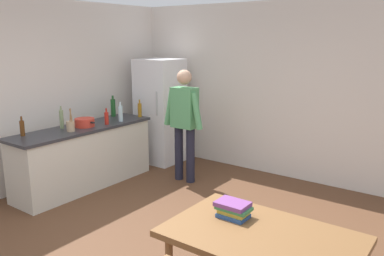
{
  "coord_description": "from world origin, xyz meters",
  "views": [
    {
      "loc": [
        2.56,
        -2.75,
        2.16
      ],
      "look_at": [
        -0.41,
        1.31,
        1.0
      ],
      "focal_mm": 37.05,
      "sensor_mm": 36.0,
      "label": 1
    }
  ],
  "objects": [
    {
      "name": "wall_left",
      "position": [
        -2.6,
        0.2,
        1.35
      ],
      "size": [
        0.12,
        5.6,
        2.7
      ],
      "primitive_type": "cube",
      "color": "silver",
      "rests_on": "ground_plane"
    },
    {
      "name": "bottle_beer_brown",
      "position": [
        -2.19,
        -0.01,
        1.01
      ],
      "size": [
        0.06,
        0.06,
        0.26
      ],
      "color": "#5B3314",
      "rests_on": "kitchen_counter"
    },
    {
      "name": "book_stack",
      "position": [
        1.08,
        -0.18,
        0.81
      ],
      "size": [
        0.28,
        0.2,
        0.12
      ],
      "color": "#284C8E",
      "rests_on": "dining_table"
    },
    {
      "name": "bottle_wine_green",
      "position": [
        -2.22,
        1.6,
        1.05
      ],
      "size": [
        0.08,
        0.08,
        0.34
      ],
      "color": "#1E5123",
      "rests_on": "kitchen_counter"
    },
    {
      "name": "kitchen_counter",
      "position": [
        -2.0,
        0.8,
        0.45
      ],
      "size": [
        0.64,
        2.2,
        0.9
      ],
      "color": "beige",
      "rests_on": "ground_plane"
    },
    {
      "name": "person",
      "position": [
        -0.95,
        1.85,
        0.98
      ],
      "size": [
        0.7,
        0.22,
        1.7
      ],
      "color": "#1E1E2D",
      "rests_on": "ground_plane"
    },
    {
      "name": "bottle_vinegar_tall",
      "position": [
        -2.15,
        0.56,
        1.04
      ],
      "size": [
        0.06,
        0.06,
        0.32
      ],
      "color": "gray",
      "rests_on": "kitchen_counter"
    },
    {
      "name": "bottle_water_clear",
      "position": [
        -1.83,
        1.39,
        1.03
      ],
      "size": [
        0.07,
        0.07,
        0.3
      ],
      "color": "silver",
      "rests_on": "kitchen_counter"
    },
    {
      "name": "utensil_jar",
      "position": [
        -1.9,
        0.52,
        0.98
      ],
      "size": [
        0.11,
        0.11,
        0.32
      ],
      "color": "tan",
      "rests_on": "kitchen_counter"
    },
    {
      "name": "bottle_oil_amber",
      "position": [
        -1.84,
        1.83,
        1.02
      ],
      "size": [
        0.06,
        0.06,
        0.28
      ],
      "color": "#996619",
      "rests_on": "kitchen_counter"
    },
    {
      "name": "wall_back",
      "position": [
        0.0,
        3.0,
        1.35
      ],
      "size": [
        6.4,
        0.12,
        2.7
      ],
      "primitive_type": "cube",
      "color": "silver",
      "rests_on": "ground_plane"
    },
    {
      "name": "dining_table",
      "position": [
        1.4,
        -0.3,
        0.67
      ],
      "size": [
        1.4,
        0.9,
        0.75
      ],
      "color": "brown",
      "rests_on": "ground_plane"
    },
    {
      "name": "cooking_pot",
      "position": [
        -1.98,
        0.83,
        0.96
      ],
      "size": [
        0.4,
        0.28,
        0.12
      ],
      "color": "red",
      "rests_on": "kitchen_counter"
    },
    {
      "name": "bottle_sauce_red",
      "position": [
        -1.84,
        1.12,
        1.0
      ],
      "size": [
        0.06,
        0.06,
        0.24
      ],
      "color": "#B22319",
      "rests_on": "kitchen_counter"
    },
    {
      "name": "ground_plane",
      "position": [
        0.0,
        0.0,
        0.0
      ],
      "size": [
        14.0,
        14.0,
        0.0
      ],
      "primitive_type": "plane",
      "color": "brown"
    },
    {
      "name": "refrigerator",
      "position": [
        -1.9,
        2.4,
        0.9
      ],
      "size": [
        0.7,
        0.67,
        1.8
      ],
      "color": "white",
      "rests_on": "ground_plane"
    }
  ]
}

